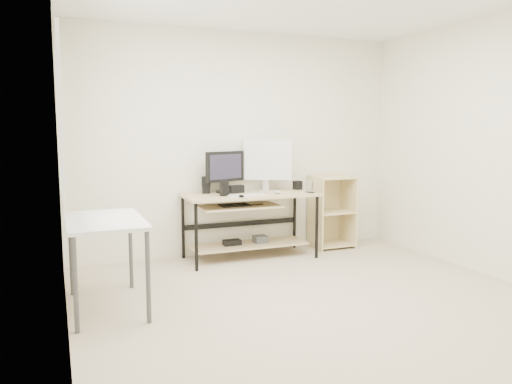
{
  "coord_description": "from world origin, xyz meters",
  "views": [
    {
      "loc": [
        -2.03,
        -3.57,
        1.47
      ],
      "look_at": [
        -0.07,
        1.3,
        0.81
      ],
      "focal_mm": 35.0,
      "sensor_mm": 36.0,
      "label": 1
    }
  ],
  "objects_px": {
    "side_table": "(105,228)",
    "black_monitor": "(225,169)",
    "desk": "(248,212)",
    "white_imac": "(267,161)",
    "shelf_unit": "(330,211)",
    "audio_controller": "(224,188)"
  },
  "relations": [
    {
      "from": "side_table",
      "to": "black_monitor",
      "type": "distance_m",
      "value": 1.93
    },
    {
      "from": "desk",
      "to": "white_imac",
      "type": "height_order",
      "value": "white_imac"
    },
    {
      "from": "desk",
      "to": "white_imac",
      "type": "relative_size",
      "value": 2.47
    },
    {
      "from": "white_imac",
      "to": "black_monitor",
      "type": "bearing_deg",
      "value": -156.57
    },
    {
      "from": "desk",
      "to": "side_table",
      "type": "bearing_deg",
      "value": -147.35
    },
    {
      "from": "desk",
      "to": "shelf_unit",
      "type": "relative_size",
      "value": 1.67
    },
    {
      "from": "black_monitor",
      "to": "audio_controller",
      "type": "height_order",
      "value": "black_monitor"
    },
    {
      "from": "side_table",
      "to": "audio_controller",
      "type": "height_order",
      "value": "audio_controller"
    },
    {
      "from": "desk",
      "to": "shelf_unit",
      "type": "height_order",
      "value": "shelf_unit"
    },
    {
      "from": "side_table",
      "to": "black_monitor",
      "type": "relative_size",
      "value": 1.98
    },
    {
      "from": "desk",
      "to": "shelf_unit",
      "type": "distance_m",
      "value": 1.19
    },
    {
      "from": "desk",
      "to": "black_monitor",
      "type": "distance_m",
      "value": 0.55
    },
    {
      "from": "desk",
      "to": "white_imac",
      "type": "bearing_deg",
      "value": 28.29
    },
    {
      "from": "shelf_unit",
      "to": "side_table",
      "type": "bearing_deg",
      "value": -156.67
    },
    {
      "from": "audio_controller",
      "to": "black_monitor",
      "type": "bearing_deg",
      "value": 48.58
    },
    {
      "from": "white_imac",
      "to": "shelf_unit",
      "type": "bearing_deg",
      "value": 23.04
    },
    {
      "from": "side_table",
      "to": "shelf_unit",
      "type": "bearing_deg",
      "value": 23.33
    },
    {
      "from": "desk",
      "to": "shelf_unit",
      "type": "xyz_separation_m",
      "value": [
        1.18,
        0.16,
        -0.09
      ]
    },
    {
      "from": "desk",
      "to": "side_table",
      "type": "relative_size",
      "value": 1.5
    },
    {
      "from": "white_imac",
      "to": "side_table",
      "type": "bearing_deg",
      "value": -124.29
    },
    {
      "from": "side_table",
      "to": "shelf_unit",
      "type": "distance_m",
      "value": 3.09
    },
    {
      "from": "shelf_unit",
      "to": "audio_controller",
      "type": "relative_size",
      "value": 5.1
    }
  ]
}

